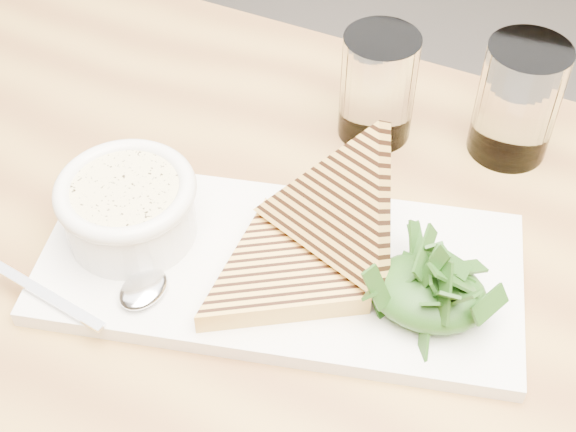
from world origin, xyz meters
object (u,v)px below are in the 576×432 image
(table_top, at_px, (273,331))
(glass_far, at_px, (518,101))
(soup_bowl, at_px, (130,214))
(glass_near, at_px, (378,87))
(platter, at_px, (280,268))

(table_top, xyz_separation_m, glass_far, (0.14, 0.26, 0.08))
(soup_bowl, xyz_separation_m, glass_far, (0.28, 0.23, 0.02))
(glass_near, height_order, glass_far, glass_far)
(table_top, height_order, glass_near, glass_near)
(glass_far, bearing_deg, soup_bowl, -140.90)
(platter, bearing_deg, glass_far, 55.19)
(glass_near, bearing_deg, soup_bowl, -126.29)
(platter, height_order, soup_bowl, soup_bowl)
(platter, xyz_separation_m, glass_far, (0.15, 0.22, 0.05))
(soup_bowl, relative_size, glass_near, 1.00)
(glass_near, xyz_separation_m, glass_far, (0.13, 0.02, 0.00))
(glass_near, bearing_deg, table_top, -93.94)
(platter, height_order, glass_near, glass_near)
(soup_bowl, height_order, glass_far, glass_far)
(soup_bowl, bearing_deg, platter, 4.07)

